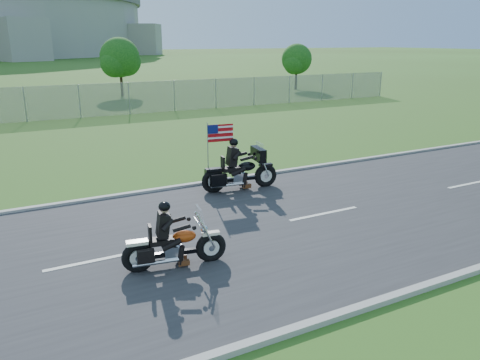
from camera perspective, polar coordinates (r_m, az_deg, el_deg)
ground at (r=11.05m, az=-6.68°, el=-7.73°), size 420.00×420.00×0.00m
road at (r=11.04m, az=-6.68°, el=-7.63°), size 120.00×8.00×0.04m
curb_north at (r=14.65m, az=-12.41°, el=-1.57°), size 120.00×0.18×0.12m
curb_south at (r=7.85m, az=4.61°, el=-18.39°), size 120.00×0.18×0.12m
tree_fence_near at (r=40.64m, az=-14.39°, el=14.04°), size 3.52×3.28×4.75m
tree_fence_far at (r=45.38m, az=6.93°, el=14.24°), size 3.08×2.87×4.20m
motorcycle_lead at (r=9.81m, az=-8.13°, el=-8.05°), size 2.19×0.75×1.47m
motorcycle_follow at (r=14.59m, az=-0.03°, el=0.91°), size 2.50×0.90×2.08m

